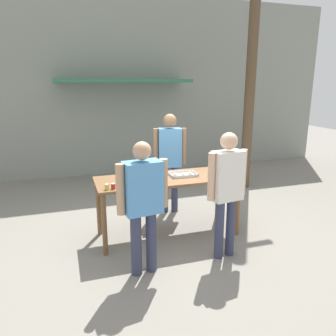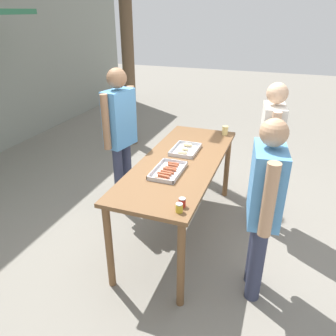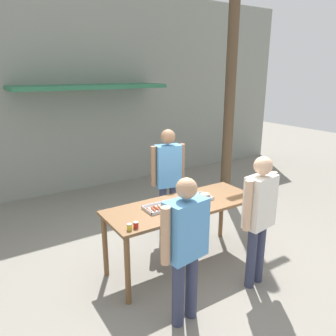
{
  "view_description": "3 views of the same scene",
  "coord_description": "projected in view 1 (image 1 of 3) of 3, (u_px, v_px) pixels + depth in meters",
  "views": [
    {
      "loc": [
        -1.49,
        -4.58,
        2.35
      ],
      "look_at": [
        0.0,
        0.0,
        1.1
      ],
      "focal_mm": 35.0,
      "sensor_mm": 36.0,
      "label": 1
    },
    {
      "loc": [
        -3.1,
        -0.98,
        2.42
      ],
      "look_at": [
        -0.33,
        0.03,
        1.0
      ],
      "focal_mm": 35.0,
      "sensor_mm": 36.0,
      "label": 2
    },
    {
      "loc": [
        -2.44,
        -3.43,
        2.71
      ],
      "look_at": [
        0.33,
        0.9,
        1.19
      ],
      "focal_mm": 35.0,
      "sensor_mm": 36.0,
      "label": 3
    }
  ],
  "objects": [
    {
      "name": "ground_plane",
      "position": [
        168.0,
        234.0,
        5.26
      ],
      "size": [
        24.0,
        24.0,
        0.0
      ],
      "primitive_type": "plane",
      "color": "gray"
    },
    {
      "name": "person_customer_with_cup",
      "position": [
        227.0,
        185.0,
        4.34
      ],
      "size": [
        0.59,
        0.28,
        1.74
      ],
      "rotation": [
        0.0,
        0.0,
        3.28
      ],
      "color": "#333851",
      "rests_on": "ground"
    },
    {
      "name": "person_customer_holding_hotdog",
      "position": [
        143.0,
        198.0,
        3.96
      ],
      "size": [
        0.65,
        0.31,
        1.7
      ],
      "rotation": [
        0.0,
        0.0,
        3.29
      ],
      "color": "#333851",
      "rests_on": "ground"
    },
    {
      "name": "person_server_behind_table",
      "position": [
        170.0,
        154.0,
        5.9
      ],
      "size": [
        0.58,
        0.3,
        1.83
      ],
      "rotation": [
        0.0,
        0.0,
        -0.2
      ],
      "color": "#333851",
      "rests_on": "ground"
    },
    {
      "name": "building_facade_back",
      "position": [
        120.0,
        87.0,
        8.35
      ],
      "size": [
        12.0,
        1.11,
        4.5
      ],
      "color": "gray",
      "rests_on": "ground"
    },
    {
      "name": "condiment_jar_mustard",
      "position": [
        107.0,
        187.0,
        4.44
      ],
      "size": [
        0.06,
        0.06,
        0.08
      ],
      "color": "gold",
      "rests_on": "serving_table"
    },
    {
      "name": "food_tray_sausages",
      "position": [
        146.0,
        178.0,
        4.94
      ],
      "size": [
        0.46,
        0.27,
        0.04
      ],
      "color": "silver",
      "rests_on": "serving_table"
    },
    {
      "name": "food_tray_buns",
      "position": [
        183.0,
        175.0,
        5.11
      ],
      "size": [
        0.41,
        0.28,
        0.05
      ],
      "color": "silver",
      "rests_on": "serving_table"
    },
    {
      "name": "utility_pole",
      "position": [
        252.0,
        62.0,
        6.97
      ],
      "size": [
        1.1,
        0.22,
        5.39
      ],
      "color": "brown",
      "rests_on": "ground"
    },
    {
      "name": "beer_cup",
      "position": [
        234.0,
        173.0,
        5.02
      ],
      "size": [
        0.08,
        0.08,
        0.12
      ],
      "color": "#DBC67A",
      "rests_on": "serving_table"
    },
    {
      "name": "condiment_jar_ketchup",
      "position": [
        113.0,
        186.0,
        4.47
      ],
      "size": [
        0.06,
        0.06,
        0.08
      ],
      "color": "#B22319",
      "rests_on": "serving_table"
    },
    {
      "name": "serving_table",
      "position": [
        168.0,
        184.0,
        5.04
      ],
      "size": [
        2.2,
        0.82,
        0.95
      ],
      "color": "brown",
      "rests_on": "ground"
    }
  ]
}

